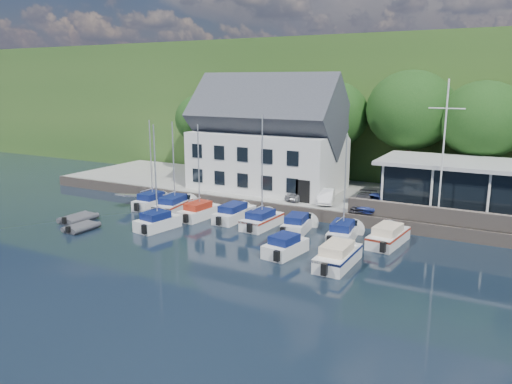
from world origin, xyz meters
TOP-DOWN VIEW (x-y plane):
  - ground at (0.00, 0.00)m, footprint 180.00×180.00m
  - quay at (0.00, 17.50)m, footprint 60.00×13.00m
  - quay_face at (0.00, 11.00)m, footprint 60.00×0.30m
  - hillside at (0.00, 62.00)m, footprint 160.00×75.00m
  - field_patch at (8.00, 70.00)m, footprint 50.00×30.00m
  - harbor_building at (-7.00, 16.50)m, footprint 14.40×8.20m
  - club_pavilion at (11.00, 16.00)m, footprint 13.20×7.20m
  - seawall at (12.00, 11.40)m, footprint 18.00×0.50m
  - gangway at (-16.50, 9.00)m, footprint 1.20×6.00m
  - car_silver at (-2.22, 13.42)m, footprint 1.83×3.43m
  - car_white at (0.26, 13.46)m, footprint 2.22×3.90m
  - car_dgrey at (3.70, 13.04)m, footprint 2.10×4.34m
  - car_blue at (4.60, 13.11)m, footprint 2.30×4.16m
  - flagpole at (9.71, 12.16)m, footprint 2.52×0.20m
  - tree_0 at (-18.04, 21.74)m, footprint 6.54×6.54m
  - tree_1 at (-11.39, 22.16)m, footprint 7.60×7.60m
  - tree_2 at (-2.56, 21.73)m, footprint 7.59×7.59m
  - tree_3 at (5.17, 22.26)m, footprint 8.31×8.31m
  - tree_4 at (11.51, 21.72)m, footprint 7.60×7.60m
  - boat_r1_0 at (-14.32, 7.92)m, footprint 1.90×5.69m
  - boat_r1_1 at (-11.79, 7.91)m, footprint 2.71×6.84m
  - boat_r1_2 at (-8.56, 7.10)m, footprint 2.26×5.95m
  - boat_r1_3 at (-5.69, 8.00)m, footprint 1.91×6.50m
  - boat_r1_4 at (-2.72, 7.27)m, footprint 2.30×5.99m
  - boat_r1_5 at (0.23, 7.54)m, footprint 2.44×5.63m
  - boat_r1_6 at (3.96, 7.29)m, footprint 2.44×5.94m
  - boat_r1_7 at (7.12, 7.80)m, footprint 2.58×6.51m
  - boat_r2_1 at (-9.61, 2.88)m, footprint 2.78×5.37m
  - boat_r2_3 at (1.65, 2.36)m, footprint 2.52×5.12m
  - boat_r2_4 at (5.40, 2.12)m, footprint 2.01×6.36m
  - dinghy_0 at (-16.73, 1.42)m, footprint 1.94×3.14m
  - dinghy_1 at (-14.60, -0.21)m, footprint 1.71×2.79m

SIDE VIEW (x-z plane):
  - ground at x=0.00m, z-range 0.00..0.00m
  - gangway at x=-16.50m, z-range -0.70..0.70m
  - dinghy_1 at x=-14.60m, z-range 0.00..0.64m
  - dinghy_0 at x=-16.73m, z-range 0.00..0.72m
  - quay at x=0.00m, z-range 0.00..1.00m
  - quay_face at x=0.00m, z-range 0.00..1.00m
  - boat_r1_5 at x=0.23m, z-range 0.00..1.38m
  - boat_r2_3 at x=1.65m, z-range 0.00..1.42m
  - boat_r1_3 at x=-5.69m, z-range 0.00..1.43m
  - boat_r1_7 at x=7.12m, z-range 0.00..1.46m
  - boat_r2_4 at x=5.40m, z-range 0.00..1.52m
  - car_silver at x=-2.22m, z-range 1.00..2.11m
  - seawall at x=12.00m, z-range 1.00..2.20m
  - car_dgrey at x=3.70m, z-range 1.00..2.22m
  - car_white at x=0.26m, z-range 1.00..2.22m
  - car_blue at x=4.60m, z-range 1.00..2.35m
  - club_pavilion at x=11.00m, z-range 1.00..5.10m
  - boat_r1_6 at x=3.96m, z-range 0.00..8.54m
  - boat_r1_2 at x=-8.56m, z-range 0.00..8.68m
  - boat_r1_4 at x=-2.72m, z-range 0.00..8.68m
  - boat_r2_1 at x=-9.61m, z-range 0.00..8.83m
  - boat_r1_1 at x=-11.79m, z-range 0.00..8.83m
  - boat_r1_0 at x=-14.32m, z-range 0.00..8.93m
  - harbor_building at x=-7.00m, z-range 1.00..9.70m
  - tree_0 at x=-18.04m, z-range 1.00..9.94m
  - tree_2 at x=-2.56m, z-range 1.00..11.37m
  - tree_1 at x=-11.39m, z-range 1.00..11.38m
  - tree_4 at x=11.51m, z-range 1.00..11.39m
  - flagpole at x=9.71m, z-range 1.00..11.48m
  - tree_3 at x=5.17m, z-range 1.00..12.35m
  - hillside at x=0.00m, z-range 0.00..16.00m
  - field_patch at x=8.00m, z-range 16.00..16.30m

